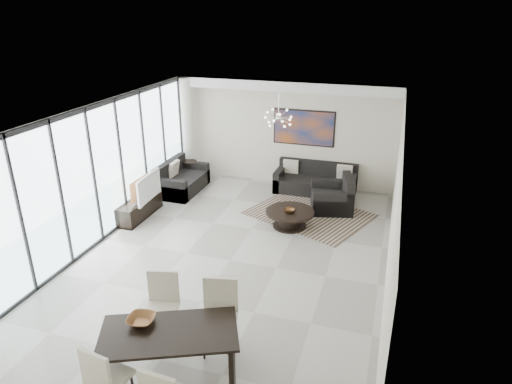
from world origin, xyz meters
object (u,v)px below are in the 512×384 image
at_px(sofa_main, 315,183).
at_px(tv_console, 140,208).
at_px(dining_table, 169,337).
at_px(coffee_table, 290,218).
at_px(television, 145,187).

relative_size(sofa_main, tv_console, 1.47).
xyz_separation_m(sofa_main, dining_table, (-0.65, -7.17, 0.40)).
bearing_deg(coffee_table, television, -171.14).
bearing_deg(dining_table, coffee_table, 84.56).
bearing_deg(sofa_main, television, -142.17).
height_order(coffee_table, tv_console, tv_console).
height_order(coffee_table, television, television).
relative_size(coffee_table, tv_console, 0.76).
bearing_deg(tv_console, sofa_main, 37.01).
xyz_separation_m(tv_console, dining_table, (3.07, -4.36, 0.44)).
distance_m(sofa_main, television, 4.54).
height_order(coffee_table, sofa_main, sofa_main).
relative_size(tv_console, dining_table, 0.73).
xyz_separation_m(sofa_main, television, (-3.56, -2.77, 0.50)).
bearing_deg(sofa_main, tv_console, -142.99).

